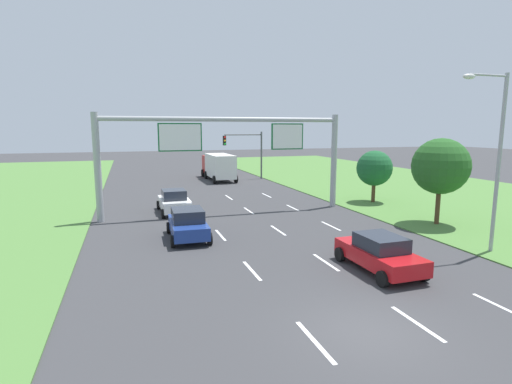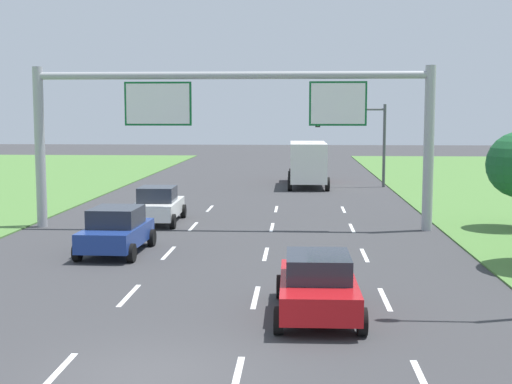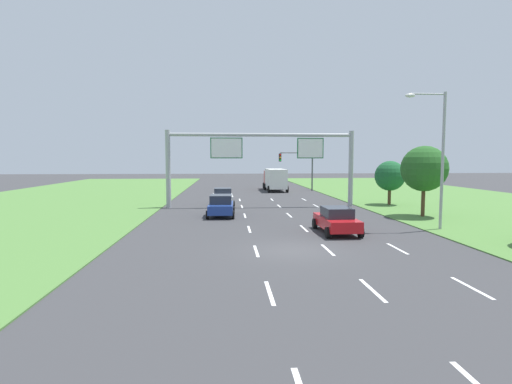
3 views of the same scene
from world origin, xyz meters
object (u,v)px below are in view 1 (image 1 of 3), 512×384
Objects in this scene: car_mid_lane at (379,253)px; roadside_tree_mid at (441,166)px; car_lead_silver at (174,202)px; street_lamp at (494,148)px; sign_gantry at (227,145)px; traffic_light_mast at (246,147)px; car_near_red at (188,224)px; roadside_tree_far at (374,168)px; box_truck at (218,166)px.

car_mid_lane is 0.79× the size of roadside_tree_mid.
car_lead_silver is 0.52× the size of street_lamp.
traffic_light_mast is (6.67, 18.10, -1.00)m from sign_gantry.
car_lead_silver reaches higher than car_mid_lane.
street_lamp reaches higher than sign_gantry.
car_lead_silver is at bearing 133.32° from street_lamp.
sign_gantry is 19.31m from traffic_light_mast.
car_near_red is 10.25m from car_mid_lane.
sign_gantry is at bearing -177.74° from roadside_tree_far.
traffic_light_mast is at bearing 57.09° from car_lead_silver.
car_near_red is 0.93× the size of car_lead_silver.
car_mid_lane is (6.93, -14.66, -0.02)m from car_lead_silver.
car_lead_silver is 18.62m from box_truck.
street_lamp reaches higher than roadside_tree_mid.
car_near_red is 15.68m from roadside_tree_mid.
traffic_light_mast is at bearing 83.29° from car_mid_lane.
roadside_tree_far is (15.90, -0.97, 2.00)m from car_lead_silver.
car_mid_lane is at bearing -123.23° from roadside_tree_far.
sign_gantry is at bearing 103.49° from car_mid_lane.
car_lead_silver is at bearing 158.15° from sign_gantry.
car_mid_lane is 1.01× the size of roadside_tree_far.
roadside_tree_mid reaches higher than roadside_tree_far.
street_lamp is (9.69, -12.66, 0.22)m from sign_gantry.
sign_gantry is 13.80m from roadside_tree_mid.
street_lamp is at bearing -52.57° from sign_gantry.
car_mid_lane is at bearing -96.12° from traffic_light_mast.
sign_gantry is at bearing 127.43° from street_lamp.
roadside_tree_far is at bearing -72.32° from traffic_light_mast.
car_mid_lane is 0.25× the size of sign_gantry.
car_near_red is at bearing 152.51° from street_lamp.
box_truck reaches higher than car_near_red.
roadside_tree_far reaches higher than car_mid_lane.
car_near_red is 0.76× the size of roadside_tree_mid.
street_lamp is at bearing -101.14° from roadside_tree_far.
street_lamp is at bearing -79.29° from box_truck.
roadside_tree_mid reaches higher than car_near_red.
street_lamp reaches higher than roadside_tree_far.
traffic_light_mast is (10.28, 16.65, 3.06)m from car_lead_silver.
street_lamp is (13.37, -6.96, 4.24)m from car_near_red.
car_mid_lane is at bearing -144.68° from roadside_tree_mid.
box_truck is 3.94m from traffic_light_mast.
car_near_red is at bearing -113.49° from traffic_light_mast.
street_lamp reaches higher than car_near_red.
box_truck is 20.24m from roadside_tree_far.
car_lead_silver is at bearing -112.89° from box_truck.
car_near_red is 17.23m from roadside_tree_far.
roadside_tree_far is (8.83, -18.17, 1.14)m from box_truck.
traffic_light_mast is 1.03× the size of roadside_tree_mid.
car_lead_silver reaches higher than car_near_red.
car_near_red is at bearing 174.10° from roadside_tree_mid.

